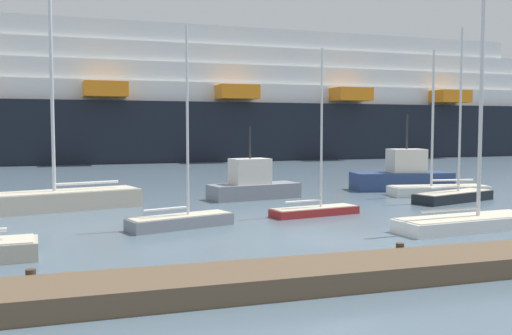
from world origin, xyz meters
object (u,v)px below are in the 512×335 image
(fishing_boat_0, at_px, (403,176))
(fishing_boat_1, at_px, (253,184))
(sailboat_6, at_px, (454,194))
(sailboat_3, at_px, (181,218))
(cruise_ship, at_px, (158,102))
(sailboat_5, at_px, (315,208))
(sailboat_4, at_px, (468,219))
(sailboat_2, at_px, (439,189))
(sailboat_0, at_px, (66,197))

(fishing_boat_0, xyz_separation_m, fishing_boat_1, (-10.63, -1.45, -0.09))
(sailboat_6, bearing_deg, sailboat_3, 175.07)
(sailboat_3, relative_size, cruise_ship, 0.06)
(cruise_ship, bearing_deg, sailboat_5, -91.47)
(sailboat_5, bearing_deg, sailboat_4, -61.53)
(fishing_boat_1, bearing_deg, sailboat_6, 145.71)
(fishing_boat_0, bearing_deg, sailboat_6, -86.42)
(sailboat_2, height_order, sailboat_4, sailboat_4)
(sailboat_5, height_order, cruise_ship, cruise_ship)
(sailboat_3, xyz_separation_m, fishing_boat_0, (16.24, 9.54, 0.54))
(sailboat_5, height_order, fishing_boat_1, sailboat_5)
(sailboat_2, bearing_deg, fishing_boat_1, -0.84)
(sailboat_0, relative_size, cruise_ship, 0.10)
(sailboat_5, height_order, fishing_boat_0, sailboat_5)
(sailboat_2, distance_m, fishing_boat_0, 3.39)
(sailboat_0, bearing_deg, fishing_boat_1, 172.17)
(fishing_boat_1, distance_m, cruise_ship, 43.11)
(sailboat_6, bearing_deg, fishing_boat_0, 66.65)
(fishing_boat_0, xyz_separation_m, cruise_ship, (-9.68, 41.17, 6.28))
(sailboat_0, height_order, sailboat_5, sailboat_0)
(sailboat_3, height_order, sailboat_4, sailboat_4)
(fishing_boat_0, bearing_deg, sailboat_3, -140.19)
(fishing_boat_0, distance_m, fishing_boat_1, 10.73)
(sailboat_2, xyz_separation_m, fishing_boat_0, (-0.35, 3.34, 0.51))
(sailboat_6, xyz_separation_m, fishing_boat_1, (-10.02, 4.59, 0.39))
(sailboat_0, xyz_separation_m, sailboat_5, (10.89, -5.56, -0.28))
(sailboat_0, distance_m, fishing_boat_1, 10.09)
(sailboat_6, distance_m, fishing_boat_1, 11.02)
(sailboat_0, relative_size, sailboat_5, 1.68)
(sailboat_5, xyz_separation_m, sailboat_6, (9.15, 2.14, 0.09))
(fishing_boat_0, relative_size, fishing_boat_1, 1.22)
(sailboat_2, height_order, fishing_boat_0, sailboat_2)
(sailboat_2, bearing_deg, sailboat_0, 6.93)
(sailboat_0, xyz_separation_m, sailboat_2, (21.00, -0.72, -0.22))
(sailboat_3, bearing_deg, sailboat_0, 104.76)
(sailboat_5, bearing_deg, sailboat_3, -178.23)
(sailboat_0, relative_size, fishing_boat_1, 2.37)
(sailboat_5, height_order, sailboat_6, sailboat_6)
(sailboat_2, xyz_separation_m, sailboat_6, (-0.96, -2.70, 0.02))
(sailboat_2, distance_m, sailboat_4, 11.73)
(cruise_ship, bearing_deg, sailboat_2, -78.68)
(sailboat_2, height_order, sailboat_6, sailboat_6)
(sailboat_3, distance_m, cruise_ship, 51.59)
(sailboat_6, xyz_separation_m, cruise_ship, (-9.07, 47.22, 6.76))
(sailboat_4, bearing_deg, sailboat_3, 154.25)
(fishing_boat_0, bearing_deg, fishing_boat_1, -162.85)
(sailboat_0, bearing_deg, sailboat_3, 108.02)
(sailboat_4, xyz_separation_m, fishing_boat_0, (5.51, 13.50, 0.47))
(sailboat_0, distance_m, sailboat_3, 8.21)
(sailboat_2, bearing_deg, sailboat_6, 79.29)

